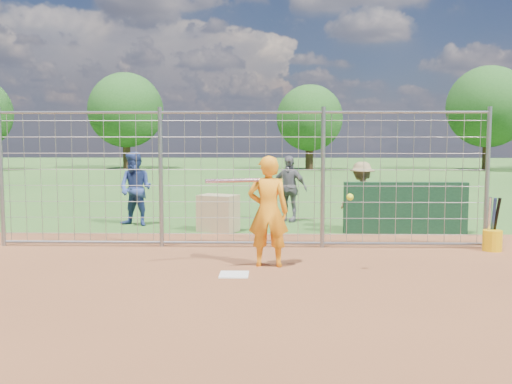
{
  "coord_description": "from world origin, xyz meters",
  "views": [
    {
      "loc": [
        0.54,
        -8.49,
        2.03
      ],
      "look_at": [
        0.3,
        0.8,
        1.15
      ],
      "focal_mm": 40.0,
      "sensor_mm": 36.0,
      "label": 1
    }
  ],
  "objects_px": {
    "bystander_c": "(362,196)",
    "batter": "(268,211)",
    "bystander_b": "(289,189)",
    "bucket_with_bats": "(492,237)",
    "equipment_bin": "(218,213)",
    "bystander_a": "(136,189)"
  },
  "relations": [
    {
      "from": "bystander_a",
      "to": "equipment_bin",
      "type": "relative_size",
      "value": 2.14
    },
    {
      "from": "bystander_b",
      "to": "bystander_c",
      "type": "height_order",
      "value": "bystander_b"
    },
    {
      "from": "bystander_b",
      "to": "bucket_with_bats",
      "type": "xyz_separation_m",
      "value": [
        3.56,
        -3.59,
        -0.56
      ]
    },
    {
      "from": "bystander_a",
      "to": "bucket_with_bats",
      "type": "xyz_separation_m",
      "value": [
        7.13,
        -2.81,
        -0.61
      ]
    },
    {
      "from": "bystander_c",
      "to": "bystander_a",
      "type": "bearing_deg",
      "value": -25.44
    },
    {
      "from": "bystander_c",
      "to": "batter",
      "type": "bearing_deg",
      "value": 40.52
    },
    {
      "from": "bystander_a",
      "to": "batter",
      "type": "bearing_deg",
      "value": -34.8
    },
    {
      "from": "bystander_a",
      "to": "bystander_c",
      "type": "height_order",
      "value": "bystander_a"
    },
    {
      "from": "bystander_c",
      "to": "bucket_with_bats",
      "type": "relative_size",
      "value": 1.55
    },
    {
      "from": "batter",
      "to": "bucket_with_bats",
      "type": "bearing_deg",
      "value": -158.95
    },
    {
      "from": "batter",
      "to": "bystander_c",
      "type": "relative_size",
      "value": 1.17
    },
    {
      "from": "bystander_a",
      "to": "bystander_c",
      "type": "xyz_separation_m",
      "value": [
        5.15,
        -0.44,
        -0.1
      ]
    },
    {
      "from": "bystander_a",
      "to": "bucket_with_bats",
      "type": "distance_m",
      "value": 7.69
    },
    {
      "from": "batter",
      "to": "bucket_with_bats",
      "type": "xyz_separation_m",
      "value": [
        4.04,
        1.35,
        -0.64
      ]
    },
    {
      "from": "bucket_with_bats",
      "to": "bystander_a",
      "type": "bearing_deg",
      "value": 158.46
    },
    {
      "from": "bystander_c",
      "to": "equipment_bin",
      "type": "bearing_deg",
      "value": -14.33
    },
    {
      "from": "bystander_b",
      "to": "bystander_c",
      "type": "bearing_deg",
      "value": -12.05
    },
    {
      "from": "batter",
      "to": "bystander_b",
      "type": "xyz_separation_m",
      "value": [
        0.48,
        4.94,
        -0.08
      ]
    },
    {
      "from": "bucket_with_bats",
      "to": "batter",
      "type": "bearing_deg",
      "value": -161.51
    },
    {
      "from": "batter",
      "to": "bystander_a",
      "type": "height_order",
      "value": "batter"
    },
    {
      "from": "batter",
      "to": "bystander_a",
      "type": "xyz_separation_m",
      "value": [
        -3.09,
        4.17,
        -0.02
      ]
    },
    {
      "from": "bystander_c",
      "to": "equipment_bin",
      "type": "distance_m",
      "value": 3.2
    }
  ]
}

